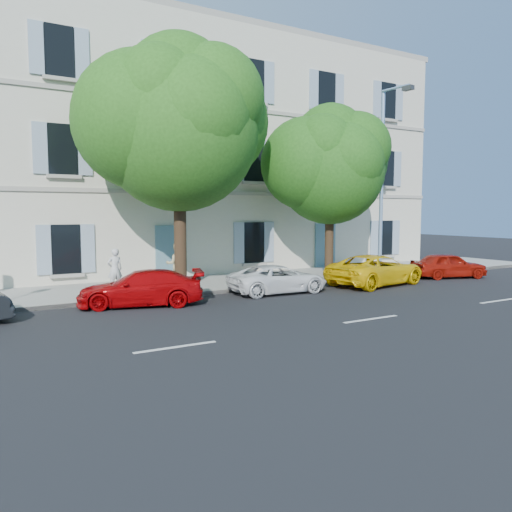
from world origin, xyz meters
TOP-DOWN VIEW (x-y plane):
  - ground at (0.00, 0.00)m, footprint 90.00×90.00m
  - sidewalk at (0.00, 4.45)m, footprint 36.00×4.50m
  - kerb at (0.00, 2.28)m, footprint 36.00×0.16m
  - building at (0.00, 10.20)m, footprint 28.00×7.00m
  - car_red_coupe at (-5.15, 1.40)m, footprint 4.39×2.81m
  - car_white_coupe at (0.21, 1.32)m, footprint 3.97×1.96m
  - car_yellow_supercar at (4.91, 0.97)m, footprint 5.00×2.94m
  - car_red_hatchback at (9.49, 0.98)m, footprint 3.78×2.42m
  - tree_left at (-3.10, 3.01)m, footprint 5.91×5.91m
  - tree_right at (4.22, 3.30)m, footprint 4.86×4.86m
  - street_lamp at (6.70, 2.44)m, footprint 0.31×1.81m
  - pedestrian_a at (-5.28, 4.21)m, footprint 0.62×0.44m
  - pedestrian_b at (-2.79, 4.26)m, footprint 0.97×0.84m

SIDE VIEW (x-z plane):
  - ground at x=0.00m, z-range 0.00..0.00m
  - sidewalk at x=0.00m, z-range 0.00..0.15m
  - kerb at x=0.00m, z-range 0.00..0.16m
  - car_white_coupe at x=0.21m, z-range 0.00..1.08m
  - car_red_coupe at x=-5.15m, z-range 0.00..1.19m
  - car_red_hatchback at x=9.49m, z-range 0.00..1.20m
  - car_yellow_supercar at x=4.91m, z-range 0.00..1.31m
  - pedestrian_a at x=-5.28m, z-range 0.15..1.74m
  - pedestrian_b at x=-2.79m, z-range 0.15..1.87m
  - tree_right at x=4.22m, z-range 1.21..8.70m
  - street_lamp at x=6.70m, z-range 0.71..9.21m
  - building at x=0.00m, z-range 0.00..12.00m
  - tree_left at x=-3.10m, z-range 1.47..10.63m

